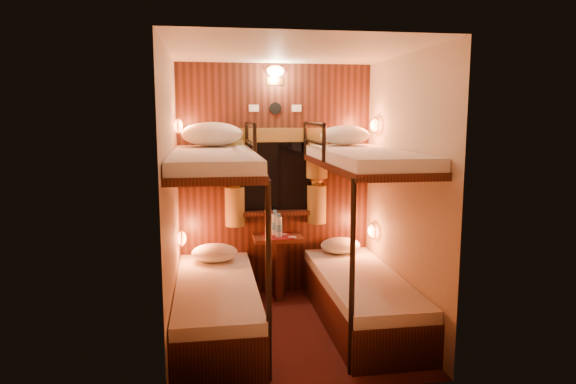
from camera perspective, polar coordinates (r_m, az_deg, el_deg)
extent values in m
plane|color=#3E1311|center=(4.69, 0.39, -15.09)|extent=(2.10, 2.10, 0.00)
plane|color=silver|center=(4.33, 0.42, 15.42)|extent=(2.10, 2.10, 0.00)
plane|color=#C6B293|center=(5.38, -1.44, 1.27)|extent=(2.40, 0.00, 2.40)
plane|color=#C6B293|center=(3.34, 3.37, -3.28)|extent=(2.40, 0.00, 2.40)
plane|color=#C6B293|center=(4.30, -12.84, -0.79)|extent=(0.00, 2.40, 2.40)
plane|color=#C6B293|center=(4.62, 12.73, -0.15)|extent=(0.00, 2.40, 2.40)
cube|color=black|center=(5.37, -1.41, 1.25)|extent=(2.00, 0.03, 2.40)
cube|color=black|center=(4.64, -7.92, -13.14)|extent=(0.70, 1.90, 0.35)
cube|color=silver|center=(4.56, -7.98, -10.51)|extent=(0.68, 1.88, 0.10)
cube|color=black|center=(4.33, -8.27, 2.73)|extent=(0.70, 1.90, 0.06)
cube|color=silver|center=(4.32, -8.29, 3.79)|extent=(0.68, 1.88, 0.10)
cylinder|color=black|center=(3.63, -2.16, -10.09)|extent=(0.04, 0.04, 1.45)
cylinder|color=black|center=(5.21, -4.59, 5.87)|extent=(0.04, 0.04, 0.32)
cylinder|color=black|center=(4.37, -3.71, 5.35)|extent=(0.04, 0.04, 0.32)
cylinder|color=black|center=(4.78, -4.21, 7.55)|extent=(0.04, 0.85, 0.04)
cylinder|color=black|center=(4.79, -4.19, 5.51)|extent=(0.03, 0.85, 0.03)
cube|color=black|center=(4.83, 8.05, -12.23)|extent=(0.70, 1.90, 0.35)
cube|color=silver|center=(4.76, 8.11, -9.69)|extent=(0.68, 1.88, 0.10)
cube|color=black|center=(4.54, 8.39, 3.00)|extent=(0.70, 1.90, 0.06)
cube|color=silver|center=(4.53, 8.41, 4.00)|extent=(0.68, 1.88, 0.10)
cylinder|color=black|center=(3.74, 7.13, -9.56)|extent=(0.04, 0.04, 1.45)
cylinder|color=black|center=(5.29, 1.93, 5.93)|extent=(0.04, 0.04, 0.32)
cylinder|color=black|center=(4.46, 4.02, 5.42)|extent=(0.04, 0.04, 0.32)
cylinder|color=black|center=(4.87, 2.90, 7.58)|extent=(0.04, 0.85, 0.04)
cylinder|color=black|center=(4.88, 2.88, 5.58)|extent=(0.03, 0.85, 0.03)
cube|color=black|center=(5.34, -1.39, 1.76)|extent=(0.98, 0.02, 0.78)
cube|color=black|center=(5.33, -1.37, 1.75)|extent=(0.90, 0.01, 0.70)
cube|color=black|center=(5.35, -1.31, -2.34)|extent=(1.00, 0.12, 0.04)
cube|color=brown|center=(5.27, -1.35, 6.36)|extent=(1.10, 0.06, 0.14)
cylinder|color=brown|center=(5.24, -6.00, 3.56)|extent=(0.22, 0.22, 0.40)
cylinder|color=brown|center=(5.26, -5.97, 1.06)|extent=(0.11, 0.11, 0.12)
cylinder|color=brown|center=(5.30, -5.92, -1.62)|extent=(0.20, 0.20, 0.40)
torus|color=#CE873C|center=(5.26, -5.97, 1.06)|extent=(0.14, 0.14, 0.02)
cylinder|color=brown|center=(5.35, 3.25, 3.70)|extent=(0.22, 0.22, 0.40)
cylinder|color=brown|center=(5.38, 3.23, 1.26)|extent=(0.11, 0.11, 0.12)
cylinder|color=brown|center=(5.41, 3.20, -1.37)|extent=(0.20, 0.20, 0.40)
torus|color=#CE873C|center=(5.38, 3.23, 1.26)|extent=(0.14, 0.14, 0.02)
cylinder|color=black|center=(5.30, -1.42, 9.29)|extent=(0.12, 0.02, 0.12)
cube|color=silver|center=(5.28, -3.81, 9.28)|extent=(0.10, 0.01, 0.07)
cube|color=silver|center=(5.34, 0.96, 9.29)|extent=(0.10, 0.01, 0.07)
cube|color=#CE873C|center=(5.31, -1.43, 12.20)|extent=(0.18, 0.01, 0.08)
ellipsoid|color=#FFCC8C|center=(5.30, -1.40, 13.30)|extent=(0.18, 0.09, 0.11)
ellipsoid|color=orange|center=(5.09, -11.70, -5.07)|extent=(0.08, 0.20, 0.13)
torus|color=#CE873C|center=(5.09, -11.70, -5.07)|extent=(0.02, 0.17, 0.17)
ellipsoid|color=orange|center=(4.95, -12.08, 7.18)|extent=(0.08, 0.20, 0.13)
torus|color=#CE873C|center=(4.95, -12.08, 7.18)|extent=(0.02, 0.17, 0.17)
ellipsoid|color=orange|center=(5.35, 9.37, -4.33)|extent=(0.08, 0.20, 0.13)
torus|color=#CE873C|center=(5.35, 9.37, -4.33)|extent=(0.02, 0.17, 0.17)
ellipsoid|color=orange|center=(5.21, 9.67, 7.32)|extent=(0.08, 0.20, 0.13)
torus|color=#CE873C|center=(5.21, 9.67, 7.32)|extent=(0.02, 0.17, 0.17)
cube|color=#592414|center=(5.29, -1.12, -5.14)|extent=(0.50, 0.34, 0.04)
cube|color=black|center=(5.38, -1.11, -8.50)|extent=(0.08, 0.30, 0.61)
cube|color=maroon|center=(5.28, -1.12, -4.90)|extent=(0.30, 0.34, 0.01)
cylinder|color=#99BFE5|center=(5.23, -1.03, -3.91)|extent=(0.07, 0.07, 0.21)
cylinder|color=#3D7DB8|center=(5.23, -1.03, -4.02)|extent=(0.07, 0.07, 0.07)
cylinder|color=#3D7DB8|center=(5.20, -1.03, -2.57)|extent=(0.04, 0.04, 0.03)
cylinder|color=#99BFE5|center=(5.31, -1.45, -3.63)|extent=(0.07, 0.07, 0.22)
cylinder|color=#3D7DB8|center=(5.31, -1.45, -3.75)|extent=(0.08, 0.08, 0.08)
cylinder|color=#3D7DB8|center=(5.28, -1.46, -2.20)|extent=(0.04, 0.04, 0.03)
cube|color=silver|center=(5.24, 0.46, -5.02)|extent=(0.09, 0.08, 0.01)
cube|color=silver|center=(5.35, -0.49, -4.72)|extent=(0.10, 0.09, 0.01)
ellipsoid|color=silver|center=(5.11, -8.16, -6.69)|extent=(0.45, 0.32, 0.18)
ellipsoid|color=silver|center=(5.39, 5.84, -5.92)|extent=(0.42, 0.30, 0.16)
ellipsoid|color=silver|center=(4.96, -8.45, 6.38)|extent=(0.58, 0.41, 0.23)
ellipsoid|color=silver|center=(5.12, 6.35, 6.28)|extent=(0.49, 0.35, 0.19)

